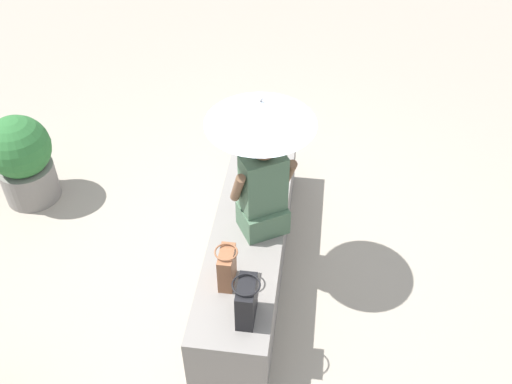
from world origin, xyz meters
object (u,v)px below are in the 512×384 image
at_px(handbag_black, 246,301).
at_px(parasol, 261,112).
at_px(tote_bag_canvas, 227,267).
at_px(magazine, 270,155).
at_px(planter_near, 22,158).
at_px(person_seated, 263,191).

bearing_deg(handbag_black, parasol, 1.41).
relative_size(tote_bag_canvas, magazine, 1.14).
bearing_deg(planter_near, tote_bag_canvas, -119.63).
bearing_deg(tote_bag_canvas, parasol, -14.34).
bearing_deg(magazine, tote_bag_canvas, -158.89).
xyz_separation_m(handbag_black, tote_bag_canvas, (0.28, 0.18, -0.01)).
bearing_deg(magazine, planter_near, 123.61).
bearing_deg(planter_near, person_seated, -105.20).
bearing_deg(parasol, person_seated, -146.24).
bearing_deg(planter_near, parasol, -104.42).
xyz_separation_m(magazine, planter_near, (-0.28, 2.22, -0.04)).
relative_size(handbag_black, planter_near, 0.39).
height_order(parasol, planter_near, parasol).
bearing_deg(handbag_black, tote_bag_canvas, 32.56).
bearing_deg(person_seated, tote_bag_canvas, 162.24).
xyz_separation_m(tote_bag_canvas, magazine, (1.47, -0.13, -0.15)).
distance_m(parasol, handbag_black, 1.25).
bearing_deg(magazine, parasol, -152.23).
relative_size(tote_bag_canvas, planter_near, 0.37).
distance_m(person_seated, parasol, 0.67).
height_order(person_seated, handbag_black, person_seated).
height_order(handbag_black, magazine, handbag_black).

